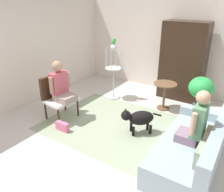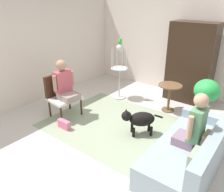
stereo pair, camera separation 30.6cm
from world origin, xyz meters
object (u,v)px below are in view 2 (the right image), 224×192
Objects in this scene: person_on_couch at (194,125)px; bird_cage_stand at (119,69)px; armchair at (61,92)px; handbag at (64,124)px; couch at (192,153)px; armoire_cabinet at (191,63)px; parrot at (120,41)px; round_end_table at (169,93)px; potted_plant at (206,93)px; dog at (140,119)px; person_on_armchair at (64,83)px.

person_on_couch is 0.61× the size of bird_cage_stand.
armchair reaches higher than handbag.
couch is 1.00× the size of armoire_cabinet.
bird_cage_stand is 8.58× the size of parrot.
parrot is at bearing 149.00° from couch.
couch is 2.58m from handbag.
round_end_table is at bearing -95.86° from armoire_cabinet.
bird_cage_stand reaches higher than couch.
armchair reaches higher than potted_plant.
parrot is at bearing 73.22° from armchair.
couch is 6.70× the size of handbag.
potted_plant is (-0.38, 1.77, 0.35)m from couch.
round_end_table is 2.54m from handbag.
armchair is at bearing -127.10° from armoire_cabinet.
dog is (-1.15, 0.34, -0.45)m from person_on_couch.
armchair is 1.92m from parrot.
person_on_armchair is (-2.86, -0.05, 0.02)m from person_on_couch.
handbag is (0.04, -2.01, -0.72)m from bird_cage_stand.
person_on_couch is 0.96× the size of potted_plant.
person_on_armchair reaches higher than handbag.
bird_cage_stand is (0.31, 1.61, 0.00)m from person_on_armchair.
couch is at bearing 10.48° from handbag.
armoire_cabinet is 3.47m from handbag.
round_end_table is 1.45m from bird_cage_stand.
armchair is 1.13× the size of person_on_armchair.
dog is at bearing -92.44° from armoire_cabinet.
person_on_armchair is at bearing -135.11° from round_end_table.
person_on_armchair is at bearing -143.74° from potted_plant.
parrot is at bearing 148.41° from person_on_couch.
potted_plant is 3.11× the size of handbag.
couch is 2.16× the size of potted_plant.
person_on_couch is at bearing -135.99° from couch.
person_on_couch is at bearing -31.59° from parrot.
armchair is 3.29m from armoire_cabinet.
round_end_table is 0.72× the size of potted_plant.
bird_cage_stand is at bearing 148.48° from person_on_couch.
person_on_couch is at bearing -55.50° from round_end_table.
dog is 1.92m from bird_cage_stand.
potted_plant is at bearing 6.04° from parrot.
round_end_table is 1.77m from parrot.
person_on_couch is at bearing 0.92° from person_on_armchair.
armoire_cabinet is at bearing 84.14° from round_end_table.
armchair is 0.29m from person_on_armchair.
person_on_couch is 2.79m from armoire_cabinet.
armchair is at bearing -179.01° from couch.
armoire_cabinet is at bearing 34.08° from bird_cage_stand.
armoire_cabinet is (0.09, 0.91, 0.55)m from round_end_table.
round_end_table is 2.23× the size of handbag.
armoire_cabinet is (1.81, 2.62, 0.20)m from person_on_armchair.
dog is (1.71, 0.39, -0.47)m from person_on_armchair.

